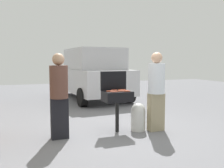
{
  "coord_description": "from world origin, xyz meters",
  "views": [
    {
      "loc": [
        -2.06,
        -4.78,
        1.54
      ],
      "look_at": [
        -0.05,
        0.49,
        1.0
      ],
      "focal_mm": 38.65,
      "sensor_mm": 36.0,
      "label": 1
    }
  ],
  "objects_px": {
    "hot_dog_8": "(109,91)",
    "propane_tank": "(138,116)",
    "hot_dog_0": "(114,90)",
    "person_right": "(156,89)",
    "hot_dog_7": "(121,91)",
    "hot_dog_4": "(126,91)",
    "hot_dog_12": "(121,91)",
    "person_left": "(59,93)",
    "hot_dog_2": "(127,91)",
    "hot_dog_10": "(110,91)",
    "parked_minivan": "(92,74)",
    "hot_dog_5": "(114,91)",
    "hot_dog_3": "(113,92)",
    "bbq_grill": "(117,98)",
    "hot_dog_1": "(123,90)",
    "hot_dog_11": "(115,92)",
    "hot_dog_6": "(122,90)",
    "hot_dog_9": "(121,90)"
  },
  "relations": [
    {
      "from": "hot_dog_1",
      "to": "person_right",
      "type": "height_order",
      "value": "person_right"
    },
    {
      "from": "hot_dog_6",
      "to": "propane_tank",
      "type": "xyz_separation_m",
      "value": [
        0.34,
        -0.11,
        -0.58
      ]
    },
    {
      "from": "hot_dog_4",
      "to": "person_right",
      "type": "relative_size",
      "value": 0.08
    },
    {
      "from": "hot_dog_10",
      "to": "hot_dog_11",
      "type": "bearing_deg",
      "value": -58.89
    },
    {
      "from": "hot_dog_6",
      "to": "bbq_grill",
      "type": "bearing_deg",
      "value": -168.34
    },
    {
      "from": "hot_dog_1",
      "to": "hot_dog_9",
      "type": "relative_size",
      "value": 1.0
    },
    {
      "from": "hot_dog_3",
      "to": "hot_dog_4",
      "type": "height_order",
      "value": "same"
    },
    {
      "from": "hot_dog_0",
      "to": "hot_dog_12",
      "type": "distance_m",
      "value": 0.17
    },
    {
      "from": "hot_dog_9",
      "to": "hot_dog_11",
      "type": "relative_size",
      "value": 1.0
    },
    {
      "from": "hot_dog_3",
      "to": "parked_minivan",
      "type": "distance_m",
      "value": 4.85
    },
    {
      "from": "hot_dog_1",
      "to": "hot_dog_11",
      "type": "xyz_separation_m",
      "value": [
        -0.28,
        -0.23,
        0.0
      ]
    },
    {
      "from": "hot_dog_1",
      "to": "person_right",
      "type": "distance_m",
      "value": 0.73
    },
    {
      "from": "hot_dog_0",
      "to": "parked_minivan",
      "type": "bearing_deg",
      "value": 79.53
    },
    {
      "from": "propane_tank",
      "to": "parked_minivan",
      "type": "bearing_deg",
      "value": 85.94
    },
    {
      "from": "hot_dog_12",
      "to": "propane_tank",
      "type": "xyz_separation_m",
      "value": [
        0.39,
        -0.06,
        -0.58
      ]
    },
    {
      "from": "hot_dog_1",
      "to": "hot_dog_12",
      "type": "bearing_deg",
      "value": -131.47
    },
    {
      "from": "hot_dog_4",
      "to": "propane_tank",
      "type": "relative_size",
      "value": 0.21
    },
    {
      "from": "hot_dog_1",
      "to": "hot_dog_4",
      "type": "height_order",
      "value": "same"
    },
    {
      "from": "hot_dog_3",
      "to": "bbq_grill",
      "type": "bearing_deg",
      "value": 41.2
    },
    {
      "from": "hot_dog_5",
      "to": "parked_minivan",
      "type": "xyz_separation_m",
      "value": [
        0.91,
        4.7,
        0.12
      ]
    },
    {
      "from": "hot_dog_2",
      "to": "hot_dog_3",
      "type": "bearing_deg",
      "value": 172.36
    },
    {
      "from": "hot_dog_1",
      "to": "hot_dog_5",
      "type": "xyz_separation_m",
      "value": [
        -0.27,
        -0.16,
        0.0
      ]
    },
    {
      "from": "hot_dog_2",
      "to": "hot_dog_10",
      "type": "xyz_separation_m",
      "value": [
        -0.34,
        0.14,
        0.0
      ]
    },
    {
      "from": "hot_dog_8",
      "to": "propane_tank",
      "type": "bearing_deg",
      "value": -7.38
    },
    {
      "from": "hot_dog_4",
      "to": "person_right",
      "type": "height_order",
      "value": "person_right"
    },
    {
      "from": "hot_dog_9",
      "to": "person_right",
      "type": "xyz_separation_m",
      "value": [
        0.71,
        -0.33,
        0.03
      ]
    },
    {
      "from": "hot_dog_0",
      "to": "person_right",
      "type": "relative_size",
      "value": 0.08
    },
    {
      "from": "hot_dog_0",
      "to": "hot_dog_10",
      "type": "bearing_deg",
      "value": -139.45
    },
    {
      "from": "bbq_grill",
      "to": "hot_dog_0",
      "type": "xyz_separation_m",
      "value": [
        -0.03,
        0.1,
        0.15
      ]
    },
    {
      "from": "hot_dog_1",
      "to": "hot_dog_11",
      "type": "relative_size",
      "value": 1.0
    },
    {
      "from": "hot_dog_10",
      "to": "hot_dog_11",
      "type": "relative_size",
      "value": 1.0
    },
    {
      "from": "hot_dog_3",
      "to": "hot_dog_2",
      "type": "bearing_deg",
      "value": -7.64
    },
    {
      "from": "hot_dog_5",
      "to": "hot_dog_6",
      "type": "xyz_separation_m",
      "value": [
        0.24,
        0.11,
        0.0
      ]
    },
    {
      "from": "hot_dog_5",
      "to": "hot_dog_8",
      "type": "height_order",
      "value": "same"
    },
    {
      "from": "hot_dog_6",
      "to": "hot_dog_9",
      "type": "bearing_deg",
      "value": 93.22
    },
    {
      "from": "hot_dog_0",
      "to": "parked_minivan",
      "type": "height_order",
      "value": "parked_minivan"
    },
    {
      "from": "hot_dog_7",
      "to": "person_right",
      "type": "xyz_separation_m",
      "value": [
        0.79,
        -0.11,
        0.03
      ]
    },
    {
      "from": "hot_dog_6",
      "to": "person_right",
      "type": "height_order",
      "value": "person_right"
    },
    {
      "from": "bbq_grill",
      "to": "hot_dog_5",
      "type": "height_order",
      "value": "hot_dog_5"
    },
    {
      "from": "parked_minivan",
      "to": "person_left",
      "type": "bearing_deg",
      "value": 62.71
    },
    {
      "from": "hot_dog_8",
      "to": "person_right",
      "type": "height_order",
      "value": "person_right"
    },
    {
      "from": "hot_dog_12",
      "to": "hot_dog_9",
      "type": "bearing_deg",
      "value": 69.88
    },
    {
      "from": "hot_dog_1",
      "to": "hot_dog_10",
      "type": "distance_m",
      "value": 0.37
    },
    {
      "from": "hot_dog_6",
      "to": "hot_dog_10",
      "type": "bearing_deg",
      "value": -170.2
    },
    {
      "from": "hot_dog_7",
      "to": "hot_dog_12",
      "type": "bearing_deg",
      "value": 67.36
    },
    {
      "from": "hot_dog_3",
      "to": "person_right",
      "type": "distance_m",
      "value": 0.98
    },
    {
      "from": "hot_dog_3",
      "to": "propane_tank",
      "type": "height_order",
      "value": "hot_dog_3"
    },
    {
      "from": "hot_dog_4",
      "to": "hot_dog_6",
      "type": "bearing_deg",
      "value": 105.16
    },
    {
      "from": "hot_dog_12",
      "to": "person_left",
      "type": "height_order",
      "value": "person_left"
    },
    {
      "from": "hot_dog_8",
      "to": "hot_dog_12",
      "type": "xyz_separation_m",
      "value": [
        0.26,
        -0.02,
        0.0
      ]
    }
  ]
}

